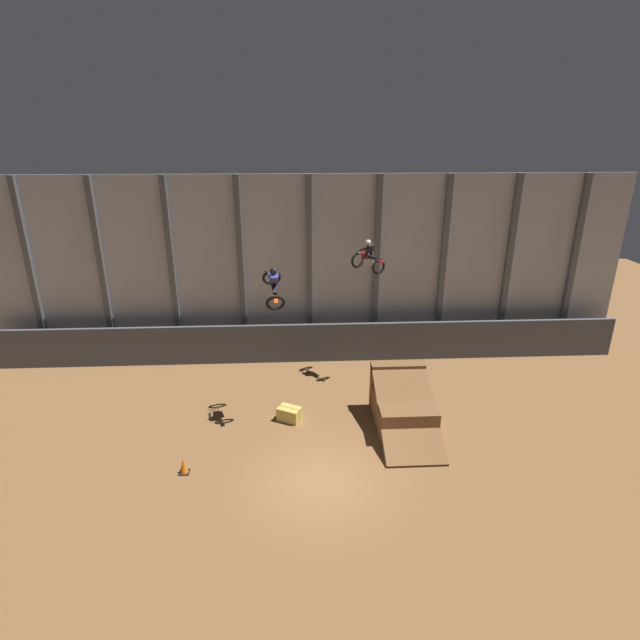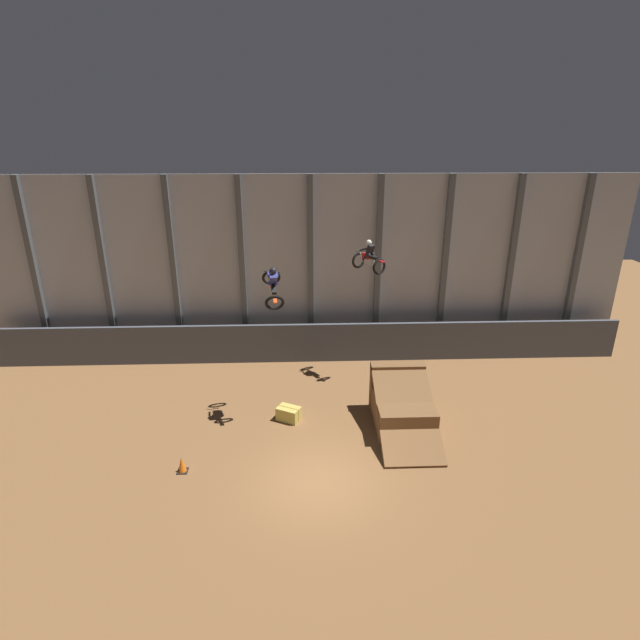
{
  "view_description": "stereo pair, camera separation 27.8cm",
  "coord_description": "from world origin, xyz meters",
  "px_view_note": "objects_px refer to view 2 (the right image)",
  "views": [
    {
      "loc": [
        -0.74,
        -13.68,
        10.97
      ],
      "look_at": [
        0.3,
        5.89,
        3.58
      ],
      "focal_mm": 28.0,
      "sensor_mm": 36.0,
      "label": 1
    },
    {
      "loc": [
        -0.46,
        -13.7,
        10.97
      ],
      "look_at": [
        0.3,
        5.89,
        3.58
      ],
      "focal_mm": 28.0,
      "sensor_mm": 36.0,
      "label": 2
    }
  ],
  "objects_px": {
    "dirt_ramp": "(401,406)",
    "hay_bale_trackside": "(289,414)",
    "rider_bike_right_air": "(369,259)",
    "traffic_cone_near_ramp": "(182,465)",
    "rider_bike_left_air": "(273,286)"
  },
  "relations": [
    {
      "from": "rider_bike_left_air",
      "to": "hay_bale_trackside",
      "type": "distance_m",
      "value": 5.32
    },
    {
      "from": "traffic_cone_near_ramp",
      "to": "dirt_ramp",
      "type": "bearing_deg",
      "value": 18.99
    },
    {
      "from": "rider_bike_left_air",
      "to": "hay_bale_trackside",
      "type": "relative_size",
      "value": 1.76
    },
    {
      "from": "traffic_cone_near_ramp",
      "to": "hay_bale_trackside",
      "type": "bearing_deg",
      "value": 41.41
    },
    {
      "from": "dirt_ramp",
      "to": "rider_bike_right_air",
      "type": "height_order",
      "value": "rider_bike_right_air"
    },
    {
      "from": "rider_bike_right_air",
      "to": "traffic_cone_near_ramp",
      "type": "height_order",
      "value": "rider_bike_right_air"
    },
    {
      "from": "dirt_ramp",
      "to": "hay_bale_trackside",
      "type": "xyz_separation_m",
      "value": [
        -4.51,
        0.39,
        -0.48
      ]
    },
    {
      "from": "rider_bike_right_air",
      "to": "traffic_cone_near_ramp",
      "type": "bearing_deg",
      "value": -169.11
    },
    {
      "from": "rider_bike_left_air",
      "to": "traffic_cone_near_ramp",
      "type": "height_order",
      "value": "rider_bike_left_air"
    },
    {
      "from": "rider_bike_left_air",
      "to": "hay_bale_trackside",
      "type": "bearing_deg",
      "value": -52.74
    },
    {
      "from": "dirt_ramp",
      "to": "traffic_cone_near_ramp",
      "type": "bearing_deg",
      "value": -161.01
    },
    {
      "from": "dirt_ramp",
      "to": "traffic_cone_near_ramp",
      "type": "relative_size",
      "value": 7.51
    },
    {
      "from": "dirt_ramp",
      "to": "hay_bale_trackside",
      "type": "distance_m",
      "value": 4.55
    },
    {
      "from": "rider_bike_right_air",
      "to": "traffic_cone_near_ramp",
      "type": "distance_m",
      "value": 11.54
    },
    {
      "from": "rider_bike_left_air",
      "to": "rider_bike_right_air",
      "type": "xyz_separation_m",
      "value": [
        4.09,
        3.54,
        0.15
      ]
    }
  ]
}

